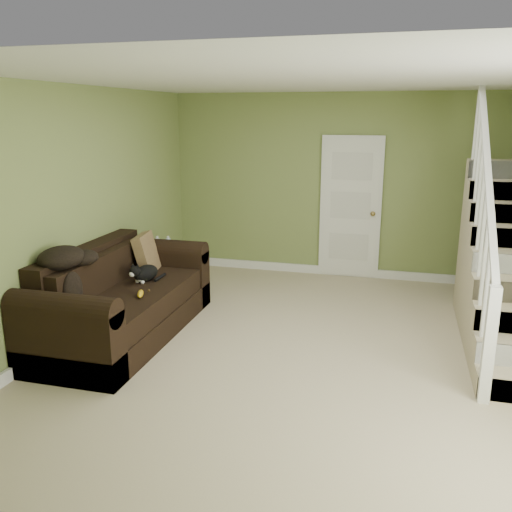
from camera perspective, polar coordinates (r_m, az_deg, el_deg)
The scene contains 14 objects.
floor at distance 5.56m, azimuth 5.68°, elevation -9.83°, with size 5.00×5.50×0.01m, color tan.
ceiling at distance 5.07m, azimuth 6.46°, elevation 18.01°, with size 5.00×5.50×0.01m, color white.
wall_back at distance 7.85m, azimuth 9.30°, elevation 7.19°, with size 5.00×0.04×2.60m, color olive.
wall_front at distance 2.58m, azimuth -3.92°, elevation -8.15°, with size 5.00×0.04×2.60m, color olive.
wall_left at distance 6.06m, azimuth -18.04°, elevation 4.48°, with size 0.04×5.50×2.60m, color olive.
baseboard_back at distance 8.07m, azimuth 8.92°, elevation -1.59°, with size 5.00×0.04×0.12m, color white.
baseboard_left at distance 6.37m, azimuth -16.93°, elevation -6.56°, with size 0.04×5.50×0.12m, color white.
door at distance 7.84m, azimuth 9.91°, elevation 4.98°, with size 0.86×0.12×2.02m.
sofa at distance 5.95m, azimuth -14.06°, elevation -4.75°, with size 1.04×2.40×0.95m.
side_table at distance 7.24m, azimuth -9.50°, elevation -1.71°, with size 0.56×0.56×0.78m.
cat at distance 6.07m, azimuth -11.62°, elevation -1.80°, with size 0.27×0.51×0.24m.
banana at distance 5.60m, azimuth -12.07°, elevation -3.91°, with size 0.06×0.21×0.06m, color gold.
throw_pillow at distance 6.46m, azimuth -11.44°, elevation 0.26°, with size 0.11×0.46×0.46m, color brown.
throw_blanket at distance 5.45m, azimuth -19.81°, elevation -0.16°, with size 0.39×0.51×0.21m, color black.
Camera 1 is at (0.79, -4.99, 2.30)m, focal length 38.00 mm.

